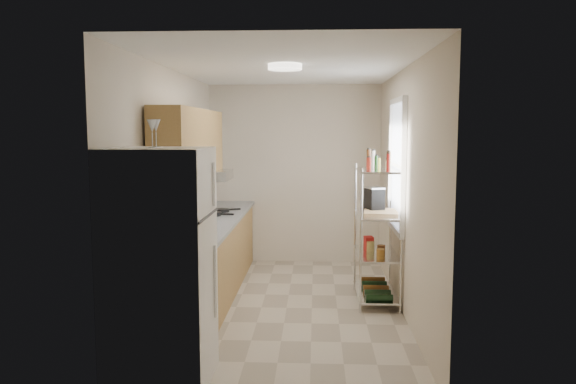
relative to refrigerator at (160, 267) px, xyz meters
name	(u,v)px	position (x,y,z in m)	size (l,w,h in m)	color
room	(287,190)	(0.87, 1.84, 0.39)	(2.52, 4.42, 2.62)	#C0B19C
counter_run	(211,257)	(-0.05, 2.28, -0.45)	(0.63, 3.51, 0.90)	#AB8149
upper_cabinets	(191,143)	(-0.18, 1.94, 0.90)	(0.33, 2.20, 0.72)	#AB8149
range_hood	(210,175)	(-0.13, 2.74, 0.48)	(0.50, 0.60, 0.12)	#B7BABC
window	(397,165)	(2.10, 2.19, 0.64)	(0.06, 1.00, 1.46)	white
bakers_rack	(377,205)	(1.88, 2.14, 0.20)	(0.45, 0.90, 1.73)	silver
ceiling_dome	(285,67)	(0.87, 1.54, 1.66)	(0.34, 0.34, 0.06)	white
refrigerator	(160,267)	(0.00, 0.00, 0.00)	(0.75, 0.75, 1.81)	white
wine_glass_a	(156,133)	(-0.05, 0.15, 1.01)	(0.08, 0.08, 0.21)	silver
wine_glass_b	(152,134)	(-0.03, -0.01, 1.01)	(0.07, 0.07, 0.21)	silver
rice_cooker	(204,212)	(-0.08, 2.11, 0.11)	(0.28, 0.28, 0.23)	white
frying_pan_large	(210,214)	(-0.11, 2.61, 0.02)	(0.26, 0.26, 0.05)	black
frying_pan_small	(222,210)	(-0.02, 2.93, 0.01)	(0.20, 0.20, 0.04)	black
cutting_board	(381,212)	(1.92, 2.13, 0.12)	(0.37, 0.48, 0.03)	tan
espresso_machine	(374,199)	(1.86, 2.28, 0.25)	(0.16, 0.25, 0.29)	black
storage_bag	(369,243)	(1.80, 2.32, -0.27)	(0.10, 0.13, 0.15)	red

